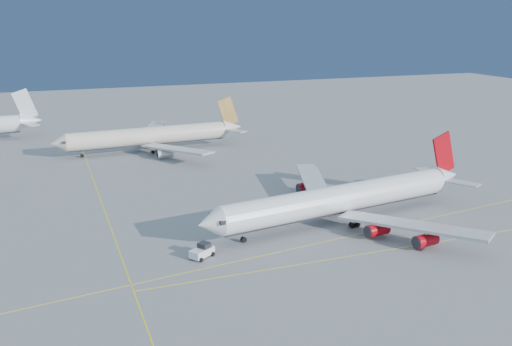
# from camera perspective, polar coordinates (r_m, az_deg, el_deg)

# --- Properties ---
(ground) EXTENTS (500.00, 500.00, 0.00)m
(ground) POSITION_cam_1_polar(r_m,az_deg,el_deg) (115.86, 6.72, -5.52)
(ground) COLOR slate
(ground) RESTS_ON ground
(taxiway_lines) EXTENTS (118.86, 140.00, 0.02)m
(taxiway_lines) POSITION_cam_1_polar(r_m,az_deg,el_deg) (115.81, -1.25, -5.41)
(taxiway_lines) COLOR yellow
(taxiway_lines) RESTS_ON ground
(airliner_virgin) EXTENTS (65.70, 58.47, 16.24)m
(airliner_virgin) POSITION_cam_1_polar(r_m,az_deg,el_deg) (119.06, 8.88, -2.52)
(airliner_virgin) COLOR white
(airliner_virgin) RESTS_ON ground
(airliner_etihad) EXTENTS (60.97, 56.25, 15.91)m
(airliner_etihad) POSITION_cam_1_polar(r_m,az_deg,el_deg) (182.28, -10.31, 3.69)
(airliner_etihad) COLOR beige
(airliner_etihad) RESTS_ON ground
(pushback_tug) EXTENTS (4.98, 4.45, 2.52)m
(pushback_tug) POSITION_cam_1_polar(r_m,az_deg,el_deg) (101.98, -5.39, -7.77)
(pushback_tug) COLOR white
(pushback_tug) RESTS_ON ground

